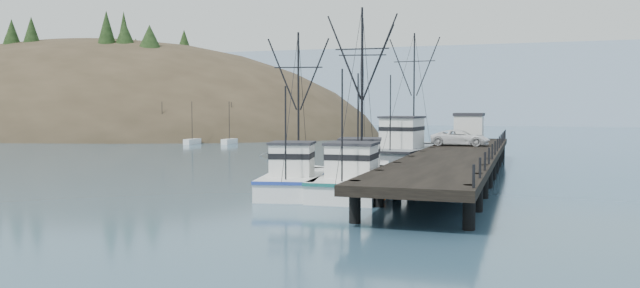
# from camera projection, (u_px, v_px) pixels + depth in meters

# --- Properties ---
(ground) EXTENTS (400.00, 400.00, 0.00)m
(ground) POSITION_uv_depth(u_px,v_px,m) (185.00, 200.00, 36.47)
(ground) COLOR #2D4D65
(ground) RESTS_ON ground
(pier) EXTENTS (6.00, 44.00, 2.00)m
(pier) POSITION_uv_depth(u_px,v_px,m) (457.00, 156.00, 47.14)
(pier) COLOR black
(pier) RESTS_ON ground
(headland) EXTENTS (134.80, 78.00, 51.00)m
(headland) POSITION_uv_depth(u_px,v_px,m) (69.00, 153.00, 134.73)
(headland) COLOR #382D1E
(headland) RESTS_ON ground
(distant_ridge) EXTENTS (360.00, 40.00, 26.00)m
(distant_ridge) POSITION_uv_depth(u_px,v_px,m) (496.00, 124.00, 194.45)
(distant_ridge) COLOR #9EB2C6
(distant_ridge) RESTS_ON ground
(distant_ridge_far) EXTENTS (180.00, 25.00, 18.00)m
(distant_ridge_far) POSITION_uv_depth(u_px,v_px,m) (354.00, 122.00, 224.34)
(distant_ridge_far) COLOR silver
(distant_ridge_far) RESTS_ON ground
(moored_sailboats) EXTENTS (17.27, 20.77, 6.35)m
(moored_sailboats) POSITION_uv_depth(u_px,v_px,m) (203.00, 138.00, 100.21)
(moored_sailboats) COLOR white
(moored_sailboats) RESTS_ON ground
(trawler_near) EXTENTS (4.40, 12.03, 12.08)m
(trawler_near) POSITION_uv_depth(u_px,v_px,m) (358.00, 180.00, 39.03)
(trawler_near) COLOR white
(trawler_near) RESTS_ON ground
(trawler_mid) EXTENTS (5.18, 10.61, 10.54)m
(trawler_mid) POSITION_uv_depth(u_px,v_px,m) (296.00, 180.00, 39.45)
(trawler_mid) COLOR white
(trawler_mid) RESTS_ON ground
(trawler_far) EXTENTS (5.79, 12.01, 12.11)m
(trawler_far) POSITION_uv_depth(u_px,v_px,m) (361.00, 172.00, 44.06)
(trawler_far) COLOR white
(trawler_far) RESTS_ON ground
(work_vessel) EXTENTS (5.91, 14.95, 12.54)m
(work_vessel) POSITION_uv_depth(u_px,v_px,m) (409.00, 153.00, 56.44)
(work_vessel) COLOR slate
(work_vessel) RESTS_ON ground
(pier_shed) EXTENTS (3.00, 3.20, 2.80)m
(pier_shed) POSITION_uv_depth(u_px,v_px,m) (469.00, 126.00, 64.31)
(pier_shed) COLOR silver
(pier_shed) RESTS_ON pier
(pickup_truck) EXTENTS (5.11, 2.39, 1.42)m
(pickup_truck) POSITION_uv_depth(u_px,v_px,m) (460.00, 138.00, 54.87)
(pickup_truck) COLOR white
(pickup_truck) RESTS_ON pier
(motorboat) EXTENTS (5.79, 6.26, 1.06)m
(motorboat) POSITION_uv_depth(u_px,v_px,m) (278.00, 157.00, 67.30)
(motorboat) COLOR #555B5E
(motorboat) RESTS_ON ground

